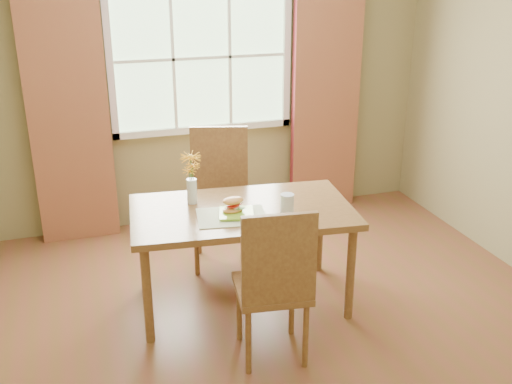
{
  "coord_description": "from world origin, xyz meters",
  "views": [
    {
      "loc": [
        -1.14,
        -3.26,
        2.32
      ],
      "look_at": [
        -0.02,
        0.26,
        0.86
      ],
      "focal_mm": 42.0,
      "sensor_mm": 36.0,
      "label": 1
    }
  ],
  "objects": [
    {
      "name": "plate",
      "position": [
        -0.17,
        0.21,
        0.74
      ],
      "size": [
        0.27,
        0.27,
        0.01
      ],
      "primitive_type": "cube",
      "rotation": [
        0.0,
        0.0,
        -0.26
      ],
      "color": "#8BC330",
      "rests_on": "placemat"
    },
    {
      "name": "room",
      "position": [
        0.0,
        0.0,
        1.35
      ],
      "size": [
        4.24,
        3.84,
        2.74
      ],
      "color": "brown",
      "rests_on": "ground"
    },
    {
      "name": "croissant_sandwich",
      "position": [
        -0.18,
        0.23,
        0.8
      ],
      "size": [
        0.16,
        0.12,
        0.11
      ],
      "rotation": [
        0.0,
        0.0,
        0.17
      ],
      "color": "#D48248",
      "rests_on": "plate"
    },
    {
      "name": "placemat",
      "position": [
        -0.2,
        0.2,
        0.73
      ],
      "size": [
        0.49,
        0.39,
        0.01
      ],
      "primitive_type": "cube",
      "rotation": [
        0.0,
        0.0,
        -0.15
      ],
      "color": "beige",
      "rests_on": "dining_table"
    },
    {
      "name": "water_glass",
      "position": [
        0.16,
        0.15,
        0.79
      ],
      "size": [
        0.09,
        0.09,
        0.14
      ],
      "color": "silver",
      "rests_on": "dining_table"
    },
    {
      "name": "chair_far",
      "position": [
        -0.08,
        1.02,
        0.6
      ],
      "size": [
        0.55,
        0.55,
        1.09
      ],
      "rotation": [
        0.0,
        0.0,
        -0.26
      ],
      "color": "brown",
      "rests_on": "room"
    },
    {
      "name": "window",
      "position": [
        0.0,
        1.87,
        1.5
      ],
      "size": [
        1.62,
        0.06,
        1.32
      ],
      "color": "#B5E1AA",
      "rests_on": "room"
    },
    {
      "name": "chair_near",
      "position": [
        -0.11,
        -0.4,
        0.56
      ],
      "size": [
        0.48,
        0.48,
        1.03
      ],
      "rotation": [
        0.0,
        0.0,
        -0.12
      ],
      "color": "brown",
      "rests_on": "room"
    },
    {
      "name": "flower_vase",
      "position": [
        -0.4,
        0.52,
        0.94
      ],
      "size": [
        0.15,
        0.15,
        0.36
      ],
      "color": "silver",
      "rests_on": "dining_table"
    },
    {
      "name": "curtain_right",
      "position": [
        1.15,
        1.78,
        1.1
      ],
      "size": [
        0.65,
        0.08,
        2.2
      ],
      "primitive_type": "cube",
      "color": "maroon",
      "rests_on": "room"
    },
    {
      "name": "dining_table",
      "position": [
        -0.1,
        0.31,
        0.65
      ],
      "size": [
        1.57,
        0.99,
        0.73
      ],
      "rotation": [
        0.0,
        0.0,
        -0.1
      ],
      "color": "brown",
      "rests_on": "room"
    },
    {
      "name": "curtain_left",
      "position": [
        -1.15,
        1.78,
        1.1
      ],
      "size": [
        0.65,
        0.08,
        2.2
      ],
      "primitive_type": "cube",
      "color": "maroon",
      "rests_on": "room"
    }
  ]
}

